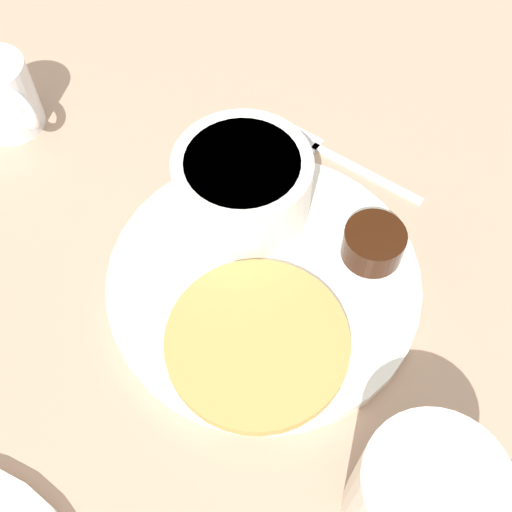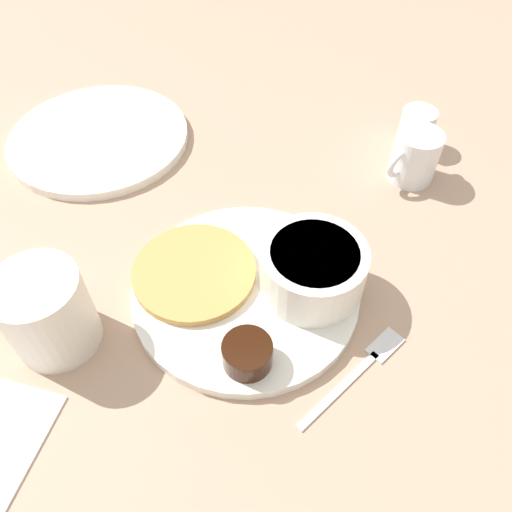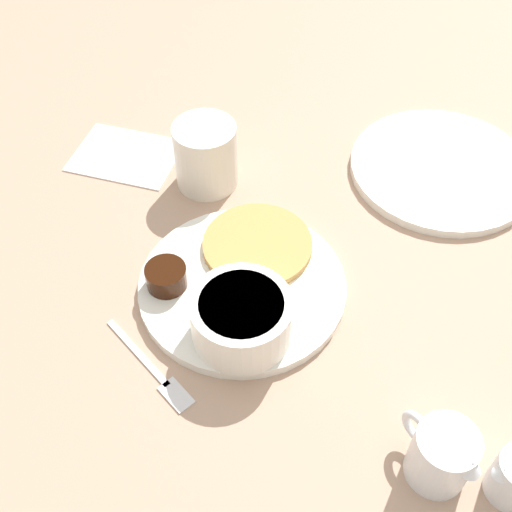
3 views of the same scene
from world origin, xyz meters
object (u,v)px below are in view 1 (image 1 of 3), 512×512
object	(u,v)px
bowl	(244,182)
coffee_mug	(421,506)
fork	(332,155)
creamer_pitcher_near	(2,95)
plate	(264,280)

from	to	relation	value
bowl	coffee_mug	bearing A→B (deg)	-80.04
coffee_mug	fork	distance (m)	0.29
creamer_pitcher_near	bowl	bearing A→B (deg)	-39.36
creamer_pitcher_near	coffee_mug	bearing A→B (deg)	-60.81
creamer_pitcher_near	plate	bearing A→B (deg)	-50.30
plate	coffee_mug	distance (m)	0.19
plate	coffee_mug	world-z (taller)	coffee_mug
plate	bowl	bearing A→B (deg)	89.20
coffee_mug	fork	xyz separation A→B (m)	(0.04, 0.29, -0.04)
creamer_pitcher_near	fork	bearing A→B (deg)	-21.57
creamer_pitcher_near	fork	world-z (taller)	creamer_pitcher_near
bowl	creamer_pitcher_near	size ratio (longest dim) A/B	1.44
bowl	fork	size ratio (longest dim) A/B	0.93
plate	bowl	world-z (taller)	bowl
bowl	coffee_mug	world-z (taller)	coffee_mug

